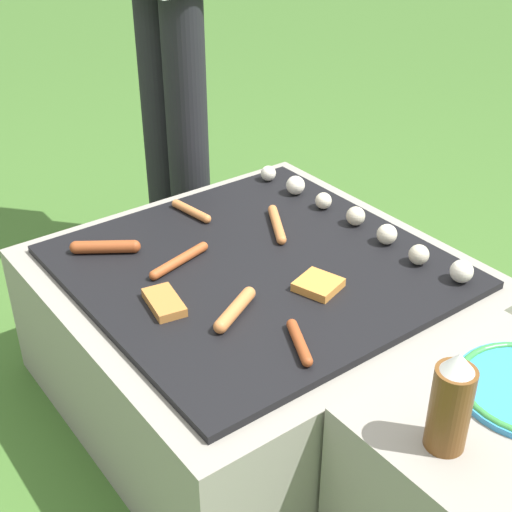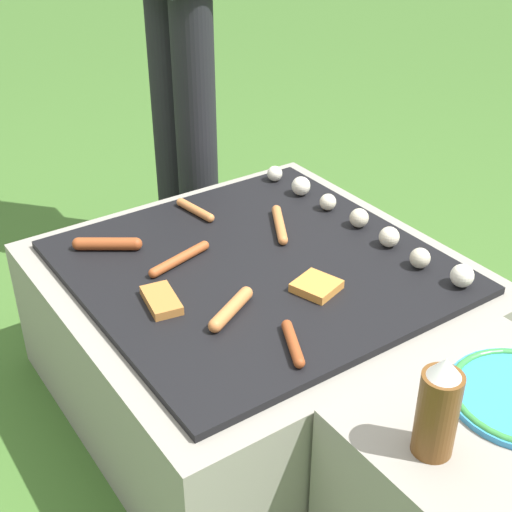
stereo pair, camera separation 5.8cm
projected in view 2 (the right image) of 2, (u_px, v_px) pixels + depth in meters
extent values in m
plane|color=#3D6628|center=(256.00, 387.00, 1.89)|extent=(14.00, 14.00, 0.00)
cube|color=gray|center=(256.00, 331.00, 1.80)|extent=(0.92, 0.92, 0.37)
cube|color=black|center=(256.00, 266.00, 1.70)|extent=(0.81, 0.81, 0.02)
cube|color=gray|center=(478.00, 491.00, 1.35)|extent=(0.38, 0.51, 0.39)
cylinder|color=black|center=(172.00, 124.00, 2.34)|extent=(0.13, 0.13, 0.88)
cylinder|color=black|center=(196.00, 139.00, 2.23)|extent=(0.13, 0.13, 0.88)
cylinder|color=#93421E|center=(107.00, 244.00, 1.74)|extent=(0.11, 0.13, 0.03)
sphere|color=#93421E|center=(78.00, 244.00, 1.74)|extent=(0.03, 0.03, 0.03)
sphere|color=#93421E|center=(136.00, 244.00, 1.74)|extent=(0.03, 0.03, 0.03)
cylinder|color=#93421E|center=(293.00, 343.00, 1.41)|extent=(0.12, 0.07, 0.02)
sphere|color=#93421E|center=(299.00, 363.00, 1.36)|extent=(0.02, 0.02, 0.02)
sphere|color=#93421E|center=(287.00, 325.00, 1.46)|extent=(0.02, 0.02, 0.02)
cylinder|color=#C6753D|center=(280.00, 224.00, 1.83)|extent=(0.16, 0.10, 0.02)
sphere|color=#C6753D|center=(276.00, 210.00, 1.90)|extent=(0.02, 0.02, 0.02)
sphere|color=#C6753D|center=(283.00, 240.00, 1.76)|extent=(0.02, 0.02, 0.02)
cylinder|color=#A34C23|center=(180.00, 259.00, 1.69)|extent=(0.06, 0.17, 0.02)
sphere|color=#A34C23|center=(204.00, 245.00, 1.74)|extent=(0.02, 0.02, 0.02)
sphere|color=#A34C23|center=(153.00, 273.00, 1.63)|extent=(0.02, 0.02, 0.02)
cylinder|color=#C6753D|center=(195.00, 210.00, 1.90)|extent=(0.13, 0.04, 0.02)
sphere|color=#C6753D|center=(181.00, 202.00, 1.94)|extent=(0.02, 0.02, 0.02)
sphere|color=#C6753D|center=(210.00, 218.00, 1.86)|extent=(0.02, 0.02, 0.02)
cylinder|color=#C6753D|center=(231.00, 309.00, 1.51)|extent=(0.09, 0.13, 0.03)
sphere|color=#C6753D|center=(246.00, 293.00, 1.56)|extent=(0.03, 0.03, 0.03)
sphere|color=#C6753D|center=(215.00, 326.00, 1.46)|extent=(0.03, 0.03, 0.03)
cube|color=#D18438|center=(316.00, 286.00, 1.59)|extent=(0.11, 0.11, 0.02)
cube|color=#B27033|center=(161.00, 300.00, 1.54)|extent=(0.13, 0.08, 0.02)
sphere|color=silver|center=(275.00, 174.00, 2.08)|extent=(0.04, 0.04, 0.04)
sphere|color=silver|center=(301.00, 186.00, 2.00)|extent=(0.05, 0.05, 0.05)
sphere|color=beige|center=(328.00, 202.00, 1.92)|extent=(0.05, 0.05, 0.05)
sphere|color=beige|center=(359.00, 218.00, 1.84)|extent=(0.05, 0.05, 0.05)
sphere|color=beige|center=(389.00, 237.00, 1.75)|extent=(0.05, 0.05, 0.05)
sphere|color=beige|center=(420.00, 258.00, 1.67)|extent=(0.05, 0.05, 0.05)
sphere|color=silver|center=(462.00, 276.00, 1.60)|extent=(0.05, 0.05, 0.05)
cylinder|color=brown|center=(437.00, 414.00, 1.14)|extent=(0.07, 0.07, 0.16)
cone|color=white|center=(445.00, 367.00, 1.09)|extent=(0.05, 0.05, 0.03)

